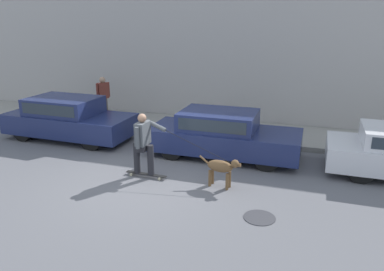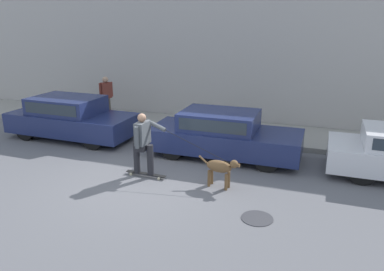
{
  "view_description": "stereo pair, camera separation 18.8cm",
  "coord_description": "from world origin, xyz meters",
  "views": [
    {
      "loc": [
        3.82,
        -7.64,
        3.8
      ],
      "look_at": [
        0.9,
        0.99,
        0.95
      ],
      "focal_mm": 35.0,
      "sensor_mm": 36.0,
      "label": 1
    },
    {
      "loc": [
        4.0,
        -7.58,
        3.8
      ],
      "look_at": [
        0.9,
        0.99,
        0.95
      ],
      "focal_mm": 35.0,
      "sensor_mm": 36.0,
      "label": 2
    }
  ],
  "objects": [
    {
      "name": "manhole_cover",
      "position": [
        2.98,
        -0.92,
        0.01
      ],
      "size": [
        0.64,
        0.64,
        0.01
      ],
      "color": "#38383D",
      "rests_on": "ground_plane"
    },
    {
      "name": "sidewalk_curb",
      "position": [
        0.0,
        4.58,
        0.08
      ],
      "size": [
        30.0,
        2.38,
        0.16
      ],
      "color": "gray",
      "rests_on": "ground_plane"
    },
    {
      "name": "parked_car_1",
      "position": [
        1.39,
        2.29,
        0.63
      ],
      "size": [
        4.28,
        1.72,
        1.32
      ],
      "rotation": [
        0.0,
        0.0,
        0.01
      ],
      "color": "black",
      "rests_on": "ground_plane"
    },
    {
      "name": "pedestrian_with_bag",
      "position": [
        -3.73,
        4.31,
        1.05
      ],
      "size": [
        0.42,
        0.6,
        1.6
      ],
      "rotation": [
        0.0,
        0.0,
        2.6
      ],
      "color": "brown",
      "rests_on": "sidewalk_curb"
    },
    {
      "name": "back_wall",
      "position": [
        0.0,
        5.94,
        2.64
      ],
      "size": [
        32.0,
        0.3,
        5.27
      ],
      "color": "#B2ADA8",
      "rests_on": "ground_plane"
    },
    {
      "name": "skateboarder",
      "position": [
        -0.08,
        0.2,
        0.92
      ],
      "size": [
        2.8,
        0.66,
        1.63
      ],
      "rotation": [
        0.0,
        0.0,
        -0.02
      ],
      "color": "beige",
      "rests_on": "ground_plane"
    },
    {
      "name": "ground_plane",
      "position": [
        0.0,
        0.0,
        0.0
      ],
      "size": [
        36.0,
        36.0,
        0.0
      ],
      "primitive_type": "plane",
      "color": "slate"
    },
    {
      "name": "parked_car_0",
      "position": [
        -3.81,
        2.29,
        0.67
      ],
      "size": [
        4.23,
        1.8,
        1.37
      ],
      "rotation": [
        0.0,
        0.0,
        -0.02
      ],
      "color": "black",
      "rests_on": "ground_plane"
    },
    {
      "name": "dog",
      "position": [
        1.89,
        0.23,
        0.5
      ],
      "size": [
        1.04,
        0.38,
        0.74
      ],
      "rotation": [
        0.0,
        0.0,
        -0.16
      ],
      "color": "brown",
      "rests_on": "ground_plane"
    }
  ]
}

